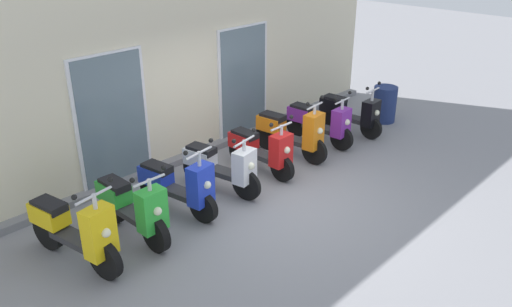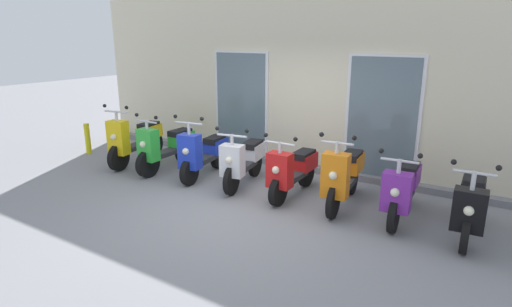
% 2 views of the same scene
% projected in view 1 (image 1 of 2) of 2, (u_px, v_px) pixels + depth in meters
% --- Properties ---
extents(ground_plane, '(40.00, 40.00, 0.00)m').
position_uv_depth(ground_plane, '(277.00, 198.00, 8.51)').
color(ground_plane, gray).
extents(storefront_facade, '(10.92, 0.50, 3.45)m').
position_uv_depth(storefront_facade, '(177.00, 71.00, 9.35)').
color(storefront_facade, beige).
rests_on(storefront_facade, ground_plane).
extents(scooter_yellow, '(0.66, 1.69, 1.32)m').
position_uv_depth(scooter_yellow, '(75.00, 231.00, 6.69)').
color(scooter_yellow, black).
rests_on(scooter_yellow, ground_plane).
extents(scooter_green, '(0.57, 1.60, 1.21)m').
position_uv_depth(scooter_green, '(133.00, 207.00, 7.28)').
color(scooter_green, black).
rests_on(scooter_green, ground_plane).
extents(scooter_blue, '(0.63, 1.56, 1.26)m').
position_uv_depth(scooter_blue, '(178.00, 185.00, 7.92)').
color(scooter_blue, black).
rests_on(scooter_blue, ground_plane).
extents(scooter_white, '(0.65, 1.56, 1.16)m').
position_uv_depth(scooter_white, '(221.00, 165.00, 8.52)').
color(scooter_white, black).
rests_on(scooter_white, ground_plane).
extents(scooter_red, '(0.59, 1.51, 1.15)m').
position_uv_depth(scooter_red, '(261.00, 149.00, 9.18)').
color(scooter_red, black).
rests_on(scooter_red, ground_plane).
extents(scooter_orange, '(0.54, 1.62, 1.27)m').
position_uv_depth(scooter_orange, '(292.00, 132.00, 9.74)').
color(scooter_orange, black).
rests_on(scooter_orange, ground_plane).
extents(scooter_purple, '(0.56, 1.58, 1.15)m').
position_uv_depth(scooter_purple, '(320.00, 122.00, 10.37)').
color(scooter_purple, black).
rests_on(scooter_purple, ground_plane).
extents(scooter_black, '(0.55, 1.52, 1.17)m').
position_uv_depth(scooter_black, '(350.00, 112.00, 10.89)').
color(scooter_black, black).
rests_on(scooter_black, ground_plane).
extents(trash_bin, '(0.52, 0.52, 0.80)m').
position_uv_depth(trash_bin, '(384.00, 104.00, 11.55)').
color(trash_bin, navy).
rests_on(trash_bin, ground_plane).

